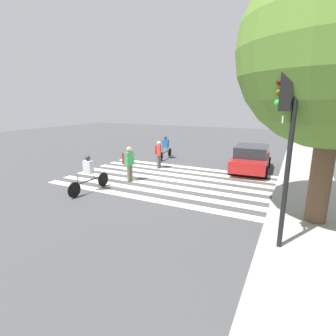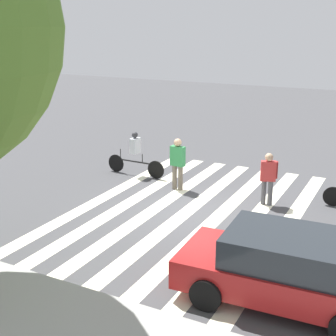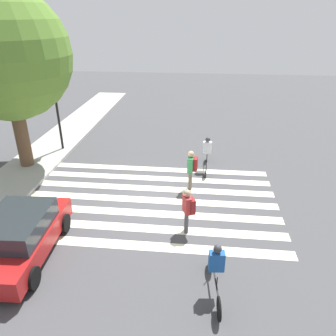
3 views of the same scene
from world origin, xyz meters
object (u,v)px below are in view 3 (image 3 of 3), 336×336
at_px(pedestrian_child_with_backpack, 192,167).
at_px(car_parked_far_curb, 19,236).
at_px(street_tree, 5,55).
at_px(pedestrian_adult_blue_shirt, 188,208).
at_px(cyclist_near_curb, 216,267).
at_px(traffic_light, 57,91).
at_px(cyclist_mid_street, 207,152).

xyz_separation_m(pedestrian_child_with_backpack, car_parked_far_curb, (-4.77, 5.00, -0.28)).
height_order(pedestrian_child_with_backpack, car_parked_far_curb, pedestrian_child_with_backpack).
height_order(street_tree, pedestrian_adult_blue_shirt, street_tree).
bearing_deg(pedestrian_adult_blue_shirt, car_parked_far_curb, 89.19).
bearing_deg(car_parked_far_curb, cyclist_near_curb, -101.30).
distance_m(street_tree, pedestrian_adult_blue_shirt, 10.03).
bearing_deg(car_parked_far_curb, pedestrian_adult_blue_shirt, -73.57).
relative_size(pedestrian_adult_blue_shirt, car_parked_far_curb, 0.39).
relative_size(traffic_light, pedestrian_child_with_backpack, 2.66).
height_order(pedestrian_adult_blue_shirt, car_parked_far_curb, pedestrian_adult_blue_shirt).
xyz_separation_m(street_tree, car_parked_far_curb, (-6.11, -2.98, -4.44)).
height_order(traffic_light, cyclist_near_curb, traffic_light).
relative_size(street_tree, car_parked_far_curb, 1.90).
height_order(pedestrian_adult_blue_shirt, cyclist_near_curb, pedestrian_adult_blue_shirt).
relative_size(pedestrian_child_with_backpack, cyclist_near_curb, 0.77).
xyz_separation_m(pedestrian_child_with_backpack, pedestrian_adult_blue_shirt, (-3.03, 0.00, -0.07)).
relative_size(traffic_light, car_parked_far_curb, 1.10).
xyz_separation_m(pedestrian_adult_blue_shirt, cyclist_mid_street, (5.07, -0.66, -0.08)).
height_order(pedestrian_child_with_backpack, cyclist_near_curb, pedestrian_child_with_backpack).
relative_size(street_tree, cyclist_near_curb, 3.52).
bearing_deg(cyclist_mid_street, car_parked_far_curb, 142.08).
relative_size(cyclist_near_curb, cyclist_mid_street, 0.95).
distance_m(pedestrian_adult_blue_shirt, car_parked_far_curb, 5.29).
height_order(pedestrian_child_with_backpack, pedestrian_adult_blue_shirt, pedestrian_child_with_backpack).
height_order(pedestrian_child_with_backpack, cyclist_mid_street, pedestrian_child_with_backpack).
xyz_separation_m(traffic_light, pedestrian_adult_blue_shirt, (-6.53, -6.95, -2.28)).
distance_m(pedestrian_child_with_backpack, cyclist_mid_street, 2.15).
distance_m(street_tree, cyclist_mid_street, 9.68).
bearing_deg(cyclist_near_curb, pedestrian_adult_blue_shirt, 12.61).
relative_size(street_tree, pedestrian_adult_blue_shirt, 4.91).
height_order(traffic_light, pedestrian_adult_blue_shirt, traffic_light).
distance_m(street_tree, cyclist_near_curb, 12.07).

